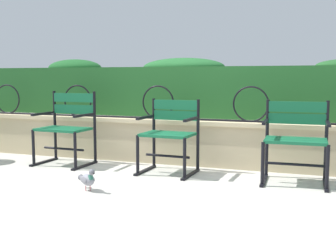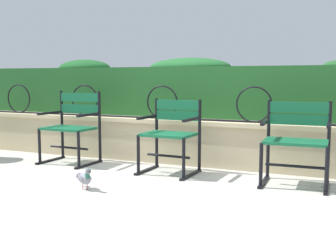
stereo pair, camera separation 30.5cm
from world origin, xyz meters
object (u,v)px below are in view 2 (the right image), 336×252
at_px(park_chair_left, 72,125).
at_px(park_chair_centre, 171,132).
at_px(park_chair_right, 296,139).
at_px(pigeon_near_chairs, 85,178).

xyz_separation_m(park_chair_left, park_chair_centre, (1.36, -0.03, -0.02)).
distance_m(park_chair_right, pigeon_near_chairs, 2.11).
bearing_deg(park_chair_right, park_chair_centre, 179.68).
bearing_deg(park_chair_left, park_chair_right, -0.79).
height_order(park_chair_left, park_chair_centre, park_chair_left).
bearing_deg(pigeon_near_chairs, park_chair_left, 130.47).
bearing_deg(park_chair_centre, pigeon_near_chairs, -115.13).
bearing_deg(pigeon_near_chairs, park_chair_right, 28.74).
distance_m(park_chair_left, park_chair_centre, 1.36).
bearing_deg(park_chair_right, park_chair_left, 179.21).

